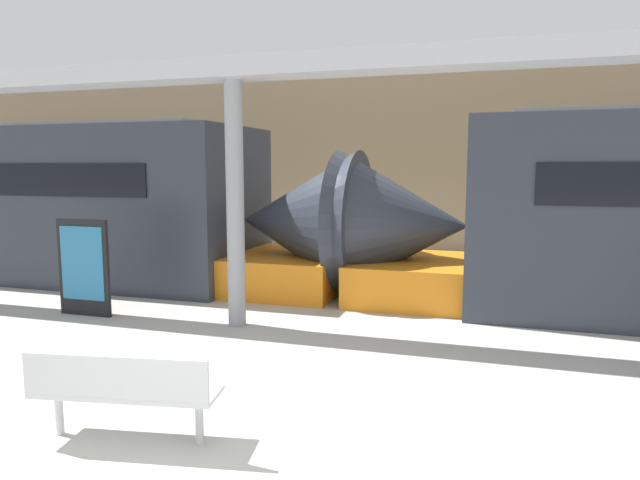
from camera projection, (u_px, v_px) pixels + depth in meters
name	position (u px, v px, depth m)	size (l,w,h in m)	color
station_wall	(424.00, 160.00, 15.11)	(56.00, 0.20, 5.00)	#9E8460
bench_near	(122.00, 388.00, 4.79)	(1.65, 0.70, 0.80)	silver
poster_board	(84.00, 267.00, 8.91)	(0.91, 0.07, 1.52)	black
support_column_near	(235.00, 206.00, 8.23)	(0.26, 0.26, 3.55)	gray
canopy_beam	(233.00, 69.00, 7.98)	(28.00, 0.60, 0.28)	#B7B7BC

